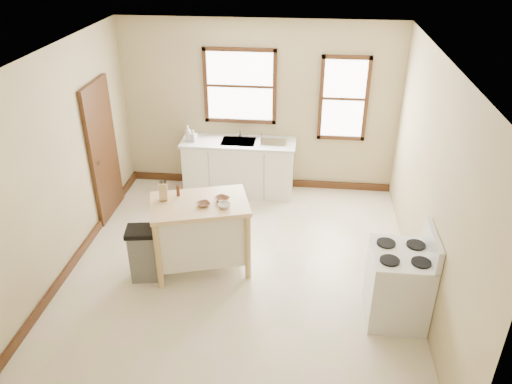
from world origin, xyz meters
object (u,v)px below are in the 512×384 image
bowl_a (204,204)px  gas_stove (399,276)px  bowl_c (224,205)px  trash_bin (144,254)px  soap_bottle_a (188,133)px  soap_bottle_b (194,136)px  kitchen_island (201,235)px  knife_block (163,192)px  bowl_b (222,199)px  dish_rack (274,140)px  pepper_grinder (178,191)px

bowl_a → gas_stove: (2.33, -0.60, -0.43)m
bowl_c → trash_bin: 1.22m
soap_bottle_a → trash_bin: bearing=-91.9°
soap_bottle_b → trash_bin: size_ratio=0.26×
kitchen_island → bowl_a: (0.07, -0.07, 0.51)m
knife_block → soap_bottle_b: bearing=78.4°
bowl_a → bowl_c: size_ratio=1.03×
kitchen_island → bowl_c: (0.33, -0.08, 0.52)m
kitchen_island → knife_block: size_ratio=6.05×
knife_block → bowl_a: (0.53, -0.10, -0.08)m
bowl_a → bowl_c: bearing=-1.6°
kitchen_island → knife_block: knife_block is taller
bowl_a → kitchen_island: bearing=133.3°
gas_stove → soap_bottle_b: bearing=136.8°
trash_bin → bowl_b: bearing=11.5°
dish_rack → kitchen_island: bearing=-110.7°
dish_rack → pepper_grinder: 2.28m
soap_bottle_b → bowl_a: 2.23m
bowl_a → bowl_b: 0.25m
dish_rack → pepper_grinder: bearing=-119.0°
soap_bottle_a → dish_rack: 1.39m
dish_rack → gas_stove: bearing=-60.9°
knife_block → bowl_b: knife_block is taller
pepper_grinder → trash_bin: (-0.39, -0.43, -0.70)m
soap_bottle_b → kitchen_island: (0.53, -2.07, -0.52)m
dish_rack → knife_block: 2.45m
dish_rack → bowl_b: bearing=-104.4°
dish_rack → knife_block: (-1.22, -2.12, 0.12)m
soap_bottle_b → soap_bottle_a: bearing=-166.5°
gas_stove → pepper_grinder: bearing=163.2°
bowl_a → trash_bin: bearing=-163.6°
bowl_a → bowl_b: (0.20, 0.14, 0.00)m
soap_bottle_a → soap_bottle_b: size_ratio=1.33×
dish_rack → pepper_grinder: (-1.07, -2.01, 0.09)m
soap_bottle_a → pepper_grinder: 1.98m
pepper_grinder → gas_stove: bearing=-16.8°
bowl_b → knife_block: bearing=-176.7°
kitchen_island → bowl_b: 0.59m
dish_rack → trash_bin: dish_rack is taller
bowl_a → trash_bin: 1.02m
pepper_grinder → bowl_a: 0.43m
bowl_c → soap_bottle_b: bearing=111.7°
knife_block → bowl_a: knife_block is taller
soap_bottle_a → dish_rack: bearing=2.2°
bowl_b → bowl_a: bearing=-145.0°
trash_bin → gas_stove: gas_stove is taller
bowl_a → bowl_c: bowl_c is taller
soap_bottle_a → bowl_a: 2.27m
soap_bottle_a → bowl_b: bearing=-66.4°
soap_bottle_b → bowl_c: bearing=-44.8°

